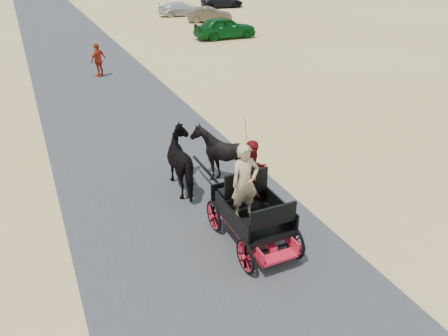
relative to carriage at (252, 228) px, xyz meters
name	(u,v)px	position (x,y,z in m)	size (l,w,h in m)	color
ground	(193,223)	(-1.00, 1.28, -0.36)	(140.00, 140.00, 0.00)	tan
road	(193,222)	(-1.00, 1.28, -0.35)	(6.00, 140.00, 0.01)	#38383A
carriage	(252,228)	(0.00, 0.00, 0.00)	(1.30, 2.40, 0.72)	black
horse_left	(185,162)	(-0.55, 3.00, 0.49)	(0.91, 2.01, 1.70)	black
horse_right	(221,155)	(0.55, 3.00, 0.49)	(1.37, 1.54, 1.70)	black
driver_man	(245,182)	(-0.20, 0.05, 1.26)	(0.66, 0.43, 1.80)	tan
passenger_woman	(253,172)	(0.30, 0.60, 1.15)	(0.77, 0.60, 1.58)	#660C0F
pedestrian	(98,60)	(-0.63, 15.90, 0.50)	(1.01, 0.42, 1.73)	#AE2913
car_a	(225,28)	(9.53, 22.27, 0.41)	(1.81, 4.50, 1.53)	#0C4C19
car_b	(209,15)	(11.28, 29.31, 0.27)	(1.34, 3.85, 1.27)	brown
car_c	(181,9)	(10.25, 33.76, 0.26)	(1.74, 4.28, 1.24)	silver
car_d	(222,2)	(16.10, 37.28, 0.26)	(2.04, 4.44, 1.23)	black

